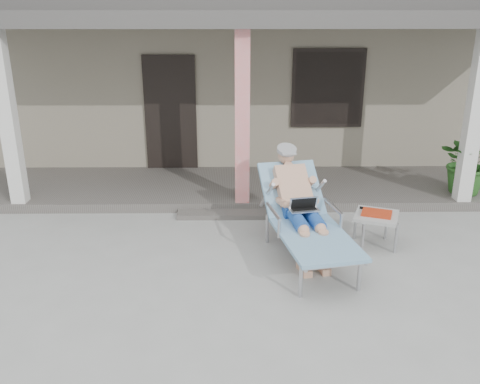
{
  "coord_description": "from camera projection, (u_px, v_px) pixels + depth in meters",
  "views": [
    {
      "loc": [
        -0.13,
        -5.39,
        3.0
      ],
      "look_at": [
        -0.05,
        0.6,
        0.85
      ],
      "focal_mm": 38.0,
      "sensor_mm": 36.0,
      "label": 1
    }
  ],
  "objects": [
    {
      "name": "porch_deck",
      "position": [
        241.0,
        187.0,
        8.89
      ],
      "size": [
        10.0,
        2.0,
        0.15
      ],
      "primitive_type": "cube",
      "color": "#605B56",
      "rests_on": "ground"
    },
    {
      "name": "porch_overhang",
      "position": [
        242.0,
        25.0,
        7.92
      ],
      "size": [
        10.0,
        2.3,
        2.85
      ],
      "color": "silver",
      "rests_on": "porch_deck"
    },
    {
      "name": "side_table",
      "position": [
        376.0,
        217.0,
        6.73
      ],
      "size": [
        0.7,
        0.7,
        0.49
      ],
      "rotation": [
        0.0,
        0.0,
        -0.36
      ],
      "color": "#A6A6A2",
      "rests_on": "ground"
    },
    {
      "name": "ground",
      "position": [
        245.0,
        275.0,
        6.09
      ],
      "size": [
        60.0,
        60.0,
        0.0
      ],
      "primitive_type": "plane",
      "color": "#9E9E99",
      "rests_on": "ground"
    },
    {
      "name": "porch_step",
      "position": [
        242.0,
        214.0,
        7.82
      ],
      "size": [
        2.0,
        0.3,
        0.07
      ],
      "primitive_type": "cube",
      "color": "#605B56",
      "rests_on": "ground"
    },
    {
      "name": "potted_palm",
      "position": [
        469.0,
        161.0,
        8.25
      ],
      "size": [
        1.19,
        1.12,
        1.07
      ],
      "primitive_type": "imported",
      "rotation": [
        0.0,
        0.0,
        0.36
      ],
      "color": "#26591E",
      "rests_on": "porch_deck"
    },
    {
      "name": "lounger",
      "position": [
        303.0,
        192.0,
        6.37
      ],
      "size": [
        1.17,
        2.18,
        1.37
      ],
      "rotation": [
        0.0,
        0.0,
        0.19
      ],
      "color": "#B7B7BC",
      "rests_on": "ground"
    },
    {
      "name": "house",
      "position": [
        239.0,
        72.0,
        11.64
      ],
      "size": [
        10.4,
        5.4,
        3.3
      ],
      "color": "gray",
      "rests_on": "ground"
    }
  ]
}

